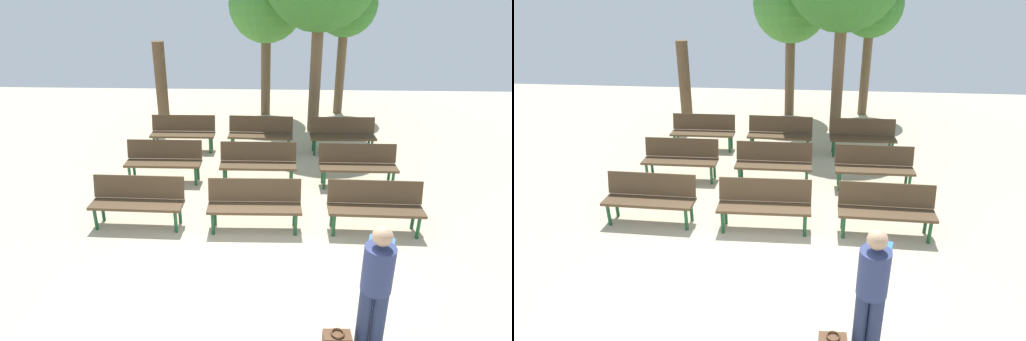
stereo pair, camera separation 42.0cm
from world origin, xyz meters
TOP-DOWN VIEW (x-y plane):
  - ground_plane at (0.00, 0.00)m, footprint 24.00×24.00m
  - bench_r0_c0 at (-2.01, 1.61)m, footprint 1.61×0.51m
  - bench_r0_c1 at (0.02, 1.57)m, footprint 1.61×0.51m
  - bench_r0_c2 at (2.07, 1.57)m, footprint 1.61×0.52m
  - bench_r1_c0 at (-1.99, 3.45)m, footprint 1.60×0.49m
  - bench_r1_c1 at (0.02, 3.40)m, footprint 1.60×0.49m
  - bench_r1_c2 at (2.10, 3.38)m, footprint 1.60×0.48m
  - bench_r2_c0 at (-1.94, 5.30)m, footprint 1.60×0.50m
  - bench_r2_c1 at (0.02, 5.28)m, footprint 1.61×0.53m
  - bench_r2_c2 at (2.05, 5.27)m, footprint 1.61×0.51m
  - tree_0 at (2.43, 8.85)m, footprint 1.90×1.90m
  - tree_2 at (0.08, 8.62)m, footprint 2.26×2.26m
  - tree_3 at (-2.85, 7.04)m, footprint 0.33×0.33m
  - visitor_with_backpack at (1.48, -1.05)m, footprint 0.45×0.59m

SIDE VIEW (x-z plane):
  - ground_plane at x=0.00m, z-range 0.00..0.00m
  - bench_r0_c0 at x=-2.01m, z-range 0.07..0.94m
  - bench_r0_c1 at x=0.02m, z-range 0.07..0.94m
  - bench_r0_c2 at x=2.07m, z-range 0.07..0.94m
  - bench_r1_c0 at x=-1.99m, z-range 0.07..0.94m
  - bench_r1_c1 at x=0.02m, z-range 0.07..0.94m
  - bench_r1_c2 at x=2.10m, z-range 0.07..0.94m
  - bench_r2_c0 at x=-1.94m, z-range 0.07..0.94m
  - bench_r2_c1 at x=0.02m, z-range 0.07..0.94m
  - bench_r2_c2 at x=2.05m, z-range 0.07..0.94m
  - visitor_with_backpack at x=1.48m, z-range 0.11..1.76m
  - tree_3 at x=-2.85m, z-range 0.00..2.47m
  - tree_0 at x=2.43m, z-range 1.13..5.41m
  - tree_2 at x=0.08m, z-range 1.07..5.55m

